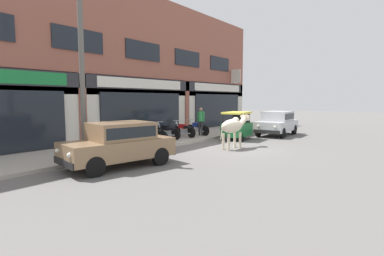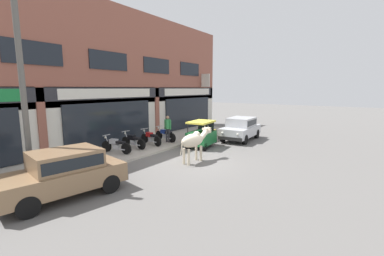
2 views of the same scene
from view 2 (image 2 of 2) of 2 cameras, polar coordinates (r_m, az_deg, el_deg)
ground_plane at (r=11.96m, az=-0.24°, el=-7.34°), size 90.00×90.00×0.00m
sidewalk at (r=14.44m, az=-13.02°, el=-4.50°), size 19.00×3.35×0.12m
shop_building at (r=15.56m, az=-18.38°, el=10.15°), size 23.00×1.40×8.07m
cow at (r=11.57m, az=0.45°, el=-2.77°), size 2.15×0.65×1.61m
car_0 at (r=8.88m, az=-26.48°, el=-8.58°), size 3.79×2.19×1.46m
car_1 at (r=16.89m, az=10.81°, el=0.09°), size 3.68×1.79×1.46m
auto_rickshaw at (r=14.56m, az=2.25°, el=-1.76°), size 2.05×1.34×1.52m
motorcycle_0 at (r=13.39m, az=-16.53°, el=-3.72°), size 0.57×1.80×0.88m
motorcycle_1 at (r=14.25m, az=-12.92°, el=-2.83°), size 0.52×1.81×0.88m
motorcycle_2 at (r=14.92m, az=-9.14°, el=-2.20°), size 0.61×1.80×0.88m
motorcycle_3 at (r=15.82m, az=-5.96°, el=-1.51°), size 0.61×1.80×0.88m
pedestrian at (r=15.35m, az=-5.42°, el=0.45°), size 0.32×0.50×1.60m
utility_pole at (r=9.79m, az=-33.42°, el=6.68°), size 0.18×0.18×6.17m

